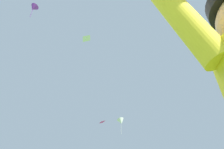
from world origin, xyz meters
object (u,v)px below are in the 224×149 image
distant_kite_white_overhead_distant (121,122)px  distant_kite_magenta_high_right (102,122)px  distant_kite_purple_low_left (33,8)px  distant_kite_white_mid_left (86,38)px

distant_kite_white_overhead_distant → distant_kite_magenta_high_right: bearing=-119.2°
distant_kite_magenta_high_right → distant_kite_purple_low_left: bearing=-127.4°
distant_kite_white_overhead_distant → distant_kite_white_mid_left: bearing=-112.5°
distant_kite_magenta_high_right → distant_kite_purple_low_left: 16.78m
distant_kite_white_overhead_distant → distant_kite_magenta_high_right: (-4.77, -8.53, -3.69)m
distant_kite_white_overhead_distant → distant_kite_purple_low_left: (-13.99, -20.57, 3.49)m
distant_kite_magenta_high_right → distant_kite_purple_low_left: size_ratio=0.52×
distant_kite_magenta_high_right → distant_kite_purple_low_left: (-9.22, -12.04, 7.17)m
distant_kite_magenta_high_right → distant_kite_white_overhead_distant: bearing=60.8°
distant_kite_white_mid_left → distant_kite_magenta_high_right: (3.41, 11.23, -4.58)m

